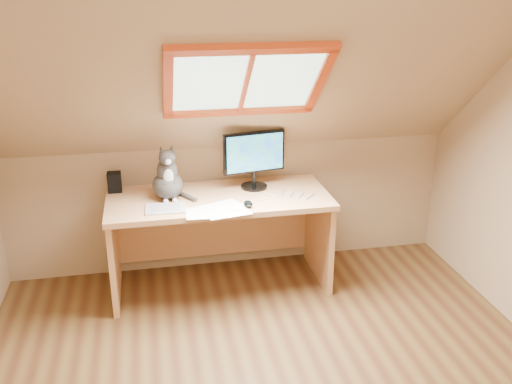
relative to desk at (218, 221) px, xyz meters
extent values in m
cube|color=#A08360|center=(0.14, 0.30, -0.01)|extent=(3.50, 0.02, 1.00)
cube|color=#A08360|center=(0.14, -0.47, 1.19)|extent=(3.50, 1.56, 1.41)
cube|color=#B2E0CC|center=(0.14, -0.40, 1.12)|extent=(0.90, 0.53, 0.48)
cube|color=#CF4313|center=(0.14, -0.40, 1.12)|extent=(1.02, 0.64, 0.59)
cube|color=tan|center=(0.00, -0.07, 0.20)|extent=(1.61, 0.71, 0.04)
cube|color=tan|center=(-0.78, -0.07, -0.16)|extent=(0.04, 0.63, 0.70)
cube|color=tan|center=(0.78, -0.07, -0.16)|extent=(0.04, 0.63, 0.70)
cube|color=tan|center=(0.00, 0.25, -0.16)|extent=(1.51, 0.03, 0.49)
cylinder|color=black|center=(0.29, 0.05, 0.23)|extent=(0.20, 0.20, 0.02)
cylinder|color=black|center=(0.29, 0.05, 0.30)|extent=(0.03, 0.03, 0.11)
cube|color=black|center=(0.29, 0.05, 0.50)|extent=(0.47, 0.11, 0.31)
cube|color=#0927C3|center=(0.29, 0.03, 0.50)|extent=(0.43, 0.08, 0.27)
ellipsoid|color=#413B39|center=(-0.36, -0.02, 0.32)|extent=(0.24, 0.28, 0.19)
ellipsoid|color=#413B39|center=(-0.36, -0.04, 0.43)|extent=(0.15, 0.15, 0.21)
ellipsoid|color=silver|center=(-0.35, -0.10, 0.41)|extent=(0.07, 0.04, 0.12)
ellipsoid|color=#413B39|center=(-0.35, -0.09, 0.55)|extent=(0.12, 0.11, 0.11)
sphere|color=silver|center=(-0.35, -0.14, 0.53)|extent=(0.04, 0.04, 0.04)
cone|color=#413B39|center=(-0.39, -0.07, 0.60)|extent=(0.06, 0.05, 0.07)
cone|color=#413B39|center=(-0.32, -0.06, 0.60)|extent=(0.06, 0.06, 0.07)
cube|color=black|center=(-0.74, 0.18, 0.30)|extent=(0.10, 0.10, 0.14)
cube|color=#B2B2B7|center=(-0.39, -0.25, 0.23)|extent=(0.28, 0.20, 0.01)
ellipsoid|color=black|center=(0.18, -0.30, 0.24)|extent=(0.07, 0.11, 0.03)
cube|color=white|center=(-0.04, -0.33, 0.23)|extent=(0.33, 0.27, 0.00)
cube|color=white|center=(-0.04, -0.33, 0.23)|extent=(0.32, 0.24, 0.00)
cube|color=white|center=(-0.04, -0.33, 0.23)|extent=(0.35, 0.30, 0.00)
camera|label=1|loc=(-0.49, -3.91, 1.73)|focal=40.00mm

